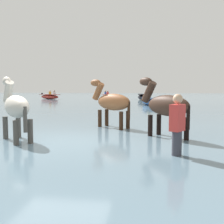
% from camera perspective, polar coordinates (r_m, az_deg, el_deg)
% --- Properties ---
extents(ground_plane, '(120.00, 120.00, 0.00)m').
position_cam_1_polar(ground_plane, '(7.35, -11.02, -8.77)').
color(ground_plane, gray).
extents(water_surface, '(90.00, 90.00, 0.38)m').
position_cam_1_polar(water_surface, '(16.99, -0.35, -0.09)').
color(water_surface, slate).
rests_on(water_surface, ground).
extents(horse_lead_dark_bay, '(1.53, 1.60, 2.05)m').
position_cam_1_polar(horse_lead_dark_bay, '(7.64, 11.14, 0.98)').
color(horse_lead_dark_bay, '#382319').
rests_on(horse_lead_dark_bay, ground).
extents(horse_trailing_chestnut, '(1.70, 1.37, 2.04)m').
position_cam_1_polar(horse_trailing_chestnut, '(9.38, -0.03, 1.81)').
color(horse_trailing_chestnut, brown).
rests_on(horse_trailing_chestnut, ground).
extents(horse_flank_pinto, '(1.51, 1.62, 2.06)m').
position_cam_1_polar(horse_flank_pinto, '(7.50, -19.40, 0.73)').
color(horse_flank_pinto, beige).
rests_on(horse_flank_pinto, ground).
extents(boat_far_offshore, '(1.99, 2.72, 0.96)m').
position_cam_1_polar(boat_far_offshore, '(32.63, -0.85, 3.26)').
color(boat_far_offshore, '#BC382D').
rests_on(boat_far_offshore, water_surface).
extents(boat_far_inshore, '(1.21, 2.68, 0.99)m').
position_cam_1_polar(boat_far_inshore, '(21.51, 7.59, 2.20)').
color(boat_far_inshore, '#28518E').
rests_on(boat_far_inshore, water_surface).
extents(boat_near_starboard, '(2.98, 2.35, 1.02)m').
position_cam_1_polar(boat_near_starboard, '(32.44, -12.86, 3.16)').
color(boat_near_starboard, '#BC382D').
rests_on(boat_near_starboard, water_surface).
extents(boat_distant_west, '(1.16, 3.03, 0.62)m').
position_cam_1_polar(boat_distant_west, '(29.92, 6.41, 3.14)').
color(boat_distant_west, black).
rests_on(boat_distant_west, water_surface).
extents(person_wading_close, '(0.35, 0.38, 1.63)m').
position_cam_1_polar(person_wading_close, '(5.70, 13.39, -3.98)').
color(person_wading_close, '#383842').
rests_on(person_wading_close, ground).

